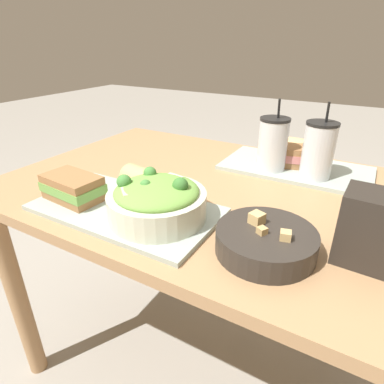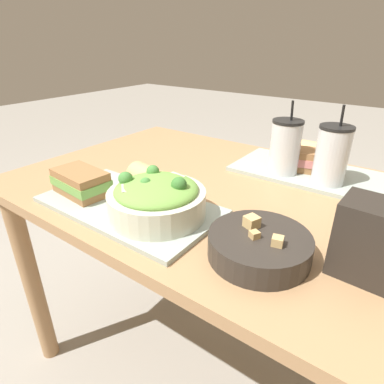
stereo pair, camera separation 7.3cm
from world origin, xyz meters
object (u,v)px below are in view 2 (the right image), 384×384
object	(u,v)px
sandwich_far	(313,161)
baguette_far	(306,151)
chip_bag	(370,240)
drink_cup_dark	(285,149)
sandwich_near	(81,182)
soup_bowl	(259,245)
drink_cup_red	(331,157)
salad_bowl	(157,198)
baguette_near	(151,180)

from	to	relation	value
sandwich_far	baguette_far	world-z (taller)	baguette_far
baguette_far	chip_bag	size ratio (longest dim) A/B	0.94
chip_bag	drink_cup_dark	bearing A→B (deg)	132.52
sandwich_far	sandwich_near	bearing A→B (deg)	-145.30
soup_bowl	drink_cup_red	bearing A→B (deg)	88.17
salad_bowl	chip_bag	bearing A→B (deg)	9.97
soup_bowl	salad_bowl	bearing A→B (deg)	-177.98
soup_bowl	drink_cup_dark	world-z (taller)	drink_cup_dark
salad_bowl	baguette_far	distance (m)	0.59
baguette_near	drink_cup_red	size ratio (longest dim) A/B	0.65
soup_bowl	sandwich_far	size ratio (longest dim) A/B	1.25
baguette_near	baguette_far	size ratio (longest dim) A/B	1.07
salad_bowl	chip_bag	xyz separation A→B (m)	(0.43, 0.08, 0.01)
chip_bag	salad_bowl	bearing A→B (deg)	-167.41
baguette_near	chip_bag	xyz separation A→B (m)	(0.52, -0.01, 0.02)
sandwich_near	salad_bowl	bearing A→B (deg)	12.22
sandwich_far	drink_cup_dark	size ratio (longest dim) A/B	0.73
drink_cup_dark	drink_cup_red	distance (m)	0.13
salad_bowl	baguette_near	world-z (taller)	salad_bowl
salad_bowl	drink_cup_red	distance (m)	0.50
salad_bowl	sandwich_near	bearing A→B (deg)	-172.81
baguette_far	sandwich_near	bearing A→B (deg)	148.72
baguette_near	sandwich_far	size ratio (longest dim) A/B	0.90
drink_cup_red	sandwich_near	bearing A→B (deg)	-137.98
sandwich_near	chip_bag	bearing A→B (deg)	14.00
soup_bowl	sandwich_near	size ratio (longest dim) A/B	1.23
soup_bowl	baguette_far	bearing A→B (deg)	99.92
salad_bowl	sandwich_near	xyz separation A→B (m)	(-0.24, -0.03, -0.01)
soup_bowl	drink_cup_dark	distance (m)	0.44
baguette_far	drink_cup_red	xyz separation A→B (m)	(0.11, -0.14, 0.04)
drink_cup_dark	drink_cup_red	world-z (taller)	drink_cup_red
soup_bowl	chip_bag	size ratio (longest dim) A/B	1.40
drink_cup_red	baguette_near	bearing A→B (deg)	-136.38
sandwich_far	baguette_far	distance (m)	0.09
drink_cup_red	baguette_far	bearing A→B (deg)	128.24
drink_cup_dark	drink_cup_red	xyz separation A→B (m)	(0.13, 0.00, 0.00)
salad_bowl	drink_cup_dark	world-z (taller)	drink_cup_dark
soup_bowl	baguette_near	xyz separation A→B (m)	(-0.35, 0.07, 0.02)
salad_bowl	sandwich_near	distance (m)	0.24
salad_bowl	baguette_near	bearing A→B (deg)	138.51
baguette_near	baguette_far	bearing A→B (deg)	-16.98
sandwich_near	baguette_far	world-z (taller)	baguette_far
soup_bowl	chip_bag	bearing A→B (deg)	20.87
drink_cup_dark	baguette_far	bearing A→B (deg)	80.81
sandwich_near	baguette_far	xyz separation A→B (m)	(0.40, 0.60, 0.00)
sandwich_far	baguette_far	xyz separation A→B (m)	(-0.05, 0.07, 0.00)
baguette_near	baguette_far	world-z (taller)	same
drink_cup_dark	drink_cup_red	bearing A→B (deg)	0.00
sandwich_far	drink_cup_red	bearing A→B (deg)	-61.49
salad_bowl	chip_bag	size ratio (longest dim) A/B	1.59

